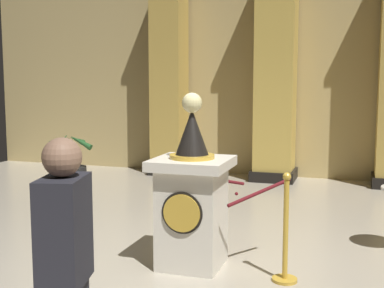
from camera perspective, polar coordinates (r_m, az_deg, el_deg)
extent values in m
plane|color=#B2A893|center=(5.25, 0.37, -13.99)|extent=(12.98, 12.98, 0.00)
cube|color=tan|center=(10.31, 9.82, 7.94)|extent=(12.98, 0.16, 4.15)
cube|color=silver|center=(5.23, 0.00, -8.24)|extent=(0.61, 0.61, 1.02)
cube|color=silver|center=(5.11, 0.00, -2.18)|extent=(0.76, 0.76, 0.10)
cylinder|color=gold|center=(4.90, -1.16, -7.79)|extent=(0.37, 0.03, 0.37)
cylinder|color=black|center=(4.91, -1.13, -7.76)|extent=(0.41, 0.01, 0.41)
cylinder|color=gold|center=(5.10, 0.00, -1.41)|extent=(0.46, 0.46, 0.04)
cone|color=black|center=(5.07, 0.00, 1.38)|extent=(0.33, 0.33, 0.46)
cylinder|color=gold|center=(5.05, 0.00, 3.80)|extent=(0.03, 0.03, 0.05)
sphere|color=beige|center=(5.05, 0.00, 4.66)|extent=(0.20, 0.20, 0.20)
cylinder|color=gold|center=(5.06, 10.37, -14.76)|extent=(0.24, 0.24, 0.03)
cylinder|color=gold|center=(4.91, 10.49, -9.66)|extent=(0.05, 0.05, 0.97)
sphere|color=gold|center=(4.79, 10.63, -3.63)|extent=(0.08, 0.08, 0.08)
cylinder|color=gold|center=(6.24, 0.62, -10.44)|extent=(0.24, 0.24, 0.03)
cylinder|color=gold|center=(6.12, 0.63, -6.52)|extent=(0.05, 0.05, 0.91)
sphere|color=gold|center=(6.02, 0.64, -1.95)|extent=(0.08, 0.08, 0.08)
cylinder|color=#591419|center=(5.12, 7.64, -5.39)|extent=(0.54, 0.62, 0.22)
cylinder|color=#591419|center=(5.73, 2.71, -4.01)|extent=(0.54, 0.62, 0.22)
sphere|color=#591419|center=(5.44, 5.02, -5.59)|extent=(0.04, 0.04, 0.04)
cube|color=black|center=(10.52, -2.54, -2.79)|extent=(0.72, 0.72, 0.20)
cube|color=gold|center=(10.37, -2.60, 7.57)|extent=(0.62, 0.62, 3.99)
cube|color=black|center=(9.98, 9.18, -3.41)|extent=(0.83, 0.83, 0.20)
cube|color=gold|center=(9.82, 9.40, 7.52)|extent=(0.72, 0.72, 3.99)
cylinder|color=black|center=(8.74, -13.46, -4.05)|extent=(0.52, 0.52, 0.48)
cylinder|color=brown|center=(8.68, -13.53, -1.63)|extent=(0.08, 0.08, 0.27)
cone|color=#265928|center=(8.53, -12.42, 0.25)|extent=(0.42, 0.12, 0.27)
cone|color=#265928|center=(8.81, -12.83, 0.45)|extent=(0.11, 0.43, 0.23)
cone|color=#265928|center=(8.77, -14.65, 0.37)|extent=(0.44, 0.16, 0.22)
cone|color=#265928|center=(8.49, -14.53, 0.16)|extent=(0.16, 0.40, 0.33)
cube|color=#26262D|center=(2.86, -14.18, -9.44)|extent=(0.30, 0.40, 0.59)
sphere|color=#997056|center=(2.78, -14.42, -1.46)|extent=(0.21, 0.21, 0.21)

